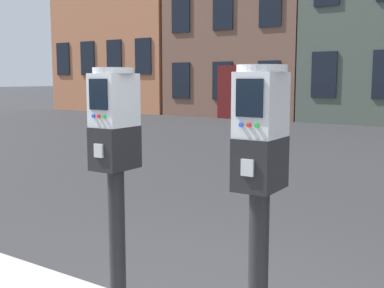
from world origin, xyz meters
The scene contains 2 objects.
parking_meter_near_kerb centered at (-0.07, -0.27, 1.18)m, with size 0.22×0.26×1.51m.
parking_meter_twin_adjacent centered at (0.78, -0.27, 1.18)m, with size 0.22×0.26×1.51m.
Camera 1 is at (1.71, -2.15, 1.60)m, focal length 45.70 mm.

